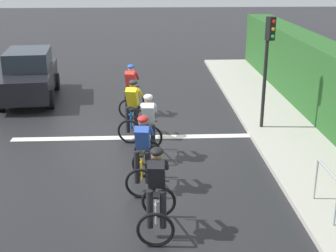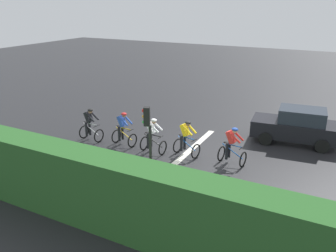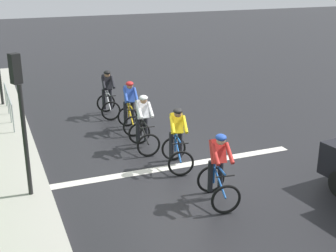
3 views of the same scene
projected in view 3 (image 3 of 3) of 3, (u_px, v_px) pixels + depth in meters
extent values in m
plane|color=black|center=(176.00, 168.00, 12.15)|extent=(80.00, 80.00, 0.00)
cube|color=silver|center=(175.00, 166.00, 12.22)|extent=(7.00, 0.30, 0.01)
torus|color=black|center=(111.00, 111.00, 15.79)|extent=(0.68, 0.12, 0.68)
torus|color=black|center=(106.00, 103.00, 16.71)|extent=(0.68, 0.12, 0.68)
cylinder|color=silver|center=(108.00, 100.00, 16.17)|extent=(0.13, 0.99, 0.51)
cylinder|color=silver|center=(107.00, 97.00, 16.44)|extent=(0.04, 0.04, 0.55)
cylinder|color=silver|center=(108.00, 93.00, 16.03)|extent=(0.11, 0.72, 0.04)
cube|color=black|center=(106.00, 89.00, 16.34)|extent=(0.12, 0.23, 0.04)
cylinder|color=black|center=(110.00, 96.00, 15.72)|extent=(0.42, 0.07, 0.03)
cube|color=black|center=(107.00, 82.00, 16.05)|extent=(0.33, 0.43, 0.57)
sphere|color=#9E7051|center=(107.00, 75.00, 15.81)|extent=(0.20, 0.20, 0.20)
ellipsoid|color=black|center=(107.00, 73.00, 15.79)|extent=(0.26, 0.30, 0.14)
cylinder|color=black|center=(110.00, 99.00, 16.39)|extent=(0.12, 0.12, 0.74)
cylinder|color=black|center=(104.00, 99.00, 16.32)|extent=(0.12, 0.12, 0.74)
cylinder|color=black|center=(113.00, 82.00, 15.82)|extent=(0.13, 0.48, 0.37)
cylinder|color=black|center=(104.00, 83.00, 15.74)|extent=(0.13, 0.48, 0.37)
torus|color=black|center=(134.00, 126.00, 14.28)|extent=(0.68, 0.14, 0.68)
torus|color=black|center=(128.00, 116.00, 15.21)|extent=(0.68, 0.14, 0.68)
cylinder|color=gold|center=(130.00, 114.00, 14.67)|extent=(0.16, 0.99, 0.51)
cylinder|color=gold|center=(128.00, 110.00, 14.94)|extent=(0.04, 0.04, 0.55)
cylinder|color=gold|center=(130.00, 106.00, 14.53)|extent=(0.13, 0.71, 0.04)
cube|color=black|center=(128.00, 102.00, 14.84)|extent=(0.12, 0.23, 0.04)
cylinder|color=black|center=(132.00, 110.00, 14.21)|extent=(0.42, 0.08, 0.03)
cube|color=#2D51B7|center=(129.00, 94.00, 14.55)|extent=(0.35, 0.44, 0.57)
sphere|color=#9E7051|center=(130.00, 86.00, 14.31)|extent=(0.20, 0.20, 0.20)
ellipsoid|color=red|center=(130.00, 84.00, 14.29)|extent=(0.27, 0.31, 0.14)
cylinder|color=black|center=(133.00, 112.00, 14.89)|extent=(0.12, 0.12, 0.74)
cylinder|color=black|center=(125.00, 113.00, 14.83)|extent=(0.12, 0.12, 0.74)
cylinder|color=#2D51B7|center=(136.00, 94.00, 14.32)|extent=(0.14, 0.48, 0.37)
cylinder|color=#2D51B7|center=(126.00, 95.00, 14.24)|extent=(0.14, 0.48, 0.37)
torus|color=black|center=(149.00, 145.00, 12.76)|extent=(0.68, 0.10, 0.68)
torus|color=black|center=(139.00, 133.00, 13.67)|extent=(0.68, 0.10, 0.68)
cylinder|color=black|center=(144.00, 131.00, 13.13)|extent=(0.11, 0.99, 0.51)
cylinder|color=black|center=(141.00, 127.00, 13.40)|extent=(0.04, 0.04, 0.55)
cylinder|color=black|center=(144.00, 122.00, 13.00)|extent=(0.09, 0.72, 0.04)
cube|color=black|center=(141.00, 117.00, 13.30)|extent=(0.11, 0.23, 0.04)
cylinder|color=black|center=(147.00, 127.00, 12.69)|extent=(0.42, 0.06, 0.03)
cube|color=white|center=(142.00, 109.00, 13.02)|extent=(0.33, 0.43, 0.57)
sphere|color=#9E7051|center=(144.00, 100.00, 12.78)|extent=(0.20, 0.20, 0.20)
ellipsoid|color=silver|center=(143.00, 98.00, 12.76)|extent=(0.26, 0.30, 0.14)
cylinder|color=black|center=(146.00, 129.00, 13.36)|extent=(0.12, 0.12, 0.74)
cylinder|color=black|center=(138.00, 130.00, 13.29)|extent=(0.12, 0.12, 0.74)
cylinder|color=white|center=(150.00, 110.00, 12.79)|extent=(0.12, 0.48, 0.37)
cylinder|color=white|center=(139.00, 111.00, 12.70)|extent=(0.12, 0.48, 0.37)
torus|color=black|center=(181.00, 163.00, 11.58)|extent=(0.68, 0.20, 0.68)
torus|color=black|center=(174.00, 149.00, 12.53)|extent=(0.68, 0.20, 0.68)
cylinder|color=#1E59B2|center=(177.00, 147.00, 11.97)|extent=(0.25, 0.98, 0.51)
cylinder|color=#1E59B2|center=(175.00, 142.00, 12.25)|extent=(0.04, 0.04, 0.55)
cylinder|color=#1E59B2|center=(178.00, 138.00, 11.83)|extent=(0.19, 0.71, 0.04)
cube|color=black|center=(175.00, 131.00, 12.15)|extent=(0.14, 0.24, 0.04)
cylinder|color=black|center=(180.00, 144.00, 11.51)|extent=(0.42, 0.12, 0.03)
cube|color=yellow|center=(177.00, 123.00, 11.86)|extent=(0.38, 0.46, 0.57)
sphere|color=#9E7051|center=(178.00, 114.00, 11.62)|extent=(0.20, 0.20, 0.20)
ellipsoid|color=black|center=(178.00, 111.00, 11.59)|extent=(0.29, 0.32, 0.14)
cylinder|color=black|center=(180.00, 144.00, 12.18)|extent=(0.12, 0.12, 0.74)
cylinder|color=black|center=(171.00, 145.00, 12.15)|extent=(0.12, 0.12, 0.74)
cylinder|color=yellow|center=(185.00, 124.00, 11.60)|extent=(0.19, 0.49, 0.37)
cylinder|color=yellow|center=(173.00, 125.00, 11.55)|extent=(0.19, 0.49, 0.37)
torus|color=black|center=(226.00, 199.00, 9.79)|extent=(0.68, 0.16, 0.68)
torus|color=black|center=(211.00, 179.00, 10.73)|extent=(0.68, 0.16, 0.68)
cylinder|color=#1E59B2|center=(218.00, 179.00, 10.18)|extent=(0.19, 0.98, 0.51)
cylinder|color=#1E59B2|center=(214.00, 172.00, 10.45)|extent=(0.04, 0.04, 0.55)
cylinder|color=#1E59B2|center=(220.00, 168.00, 10.04)|extent=(0.15, 0.71, 0.04)
cube|color=black|center=(214.00, 160.00, 10.35)|extent=(0.13, 0.23, 0.04)
cylinder|color=black|center=(225.00, 176.00, 9.72)|extent=(0.42, 0.09, 0.03)
cube|color=red|center=(218.00, 151.00, 10.07)|extent=(0.36, 0.45, 0.57)
sphere|color=tan|center=(221.00, 140.00, 9.82)|extent=(0.20, 0.20, 0.20)
ellipsoid|color=#264CB2|center=(221.00, 137.00, 9.80)|extent=(0.28, 0.31, 0.14)
cylinder|color=black|center=(220.00, 175.00, 10.40)|extent=(0.12, 0.12, 0.74)
cylinder|color=black|center=(210.00, 176.00, 10.34)|extent=(0.12, 0.12, 0.74)
cylinder|color=red|center=(230.00, 153.00, 9.82)|extent=(0.16, 0.49, 0.37)
cylinder|color=red|center=(215.00, 154.00, 9.75)|extent=(0.16, 0.49, 0.37)
cube|color=#EAEACC|center=(330.00, 151.00, 11.14)|extent=(0.29, 0.11, 0.16)
cylinder|color=black|center=(26.00, 144.00, 10.10)|extent=(0.10, 0.10, 2.70)
cube|color=black|center=(15.00, 69.00, 9.62)|extent=(0.26, 0.26, 0.64)
sphere|color=red|center=(12.00, 58.00, 9.62)|extent=(0.11, 0.11, 0.11)
sphere|color=orange|center=(13.00, 68.00, 9.69)|extent=(0.11, 0.11, 0.11)
sphere|color=green|center=(14.00, 77.00, 9.76)|extent=(0.11, 0.11, 0.11)
cylinder|color=#999EA3|center=(7.00, 93.00, 15.46)|extent=(0.09, 3.10, 0.05)
cylinder|color=#999EA3|center=(13.00, 121.00, 14.27)|extent=(0.04, 0.04, 1.00)
cylinder|color=#999EA3|center=(10.00, 112.00, 15.18)|extent=(0.04, 0.04, 1.00)
cylinder|color=#999EA3|center=(8.00, 103.00, 16.08)|extent=(0.04, 0.04, 1.00)
cylinder|color=#999EA3|center=(6.00, 96.00, 16.98)|extent=(0.04, 0.04, 1.00)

